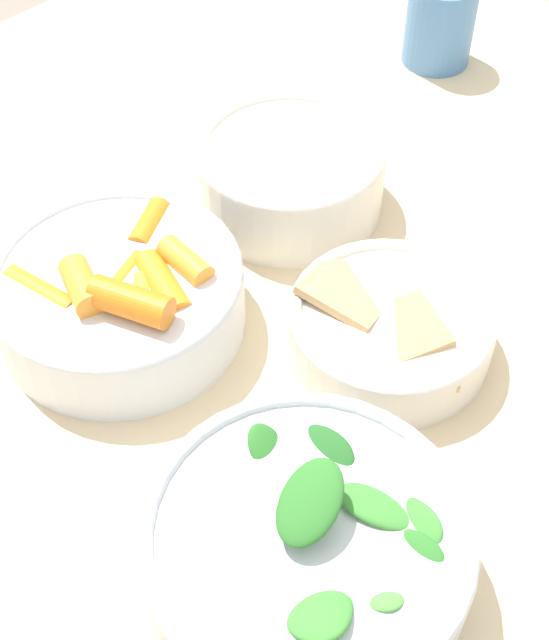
# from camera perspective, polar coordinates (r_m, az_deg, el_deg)

# --- Properties ---
(dining_table) EXTENTS (1.12, 0.97, 0.77)m
(dining_table) POSITION_cam_1_polar(r_m,az_deg,el_deg) (0.75, -1.94, -6.16)
(dining_table) COLOR beige
(dining_table) RESTS_ON ground_plane
(bowl_carrots) EXTENTS (0.18, 0.18, 0.08)m
(bowl_carrots) POSITION_cam_1_polar(r_m,az_deg,el_deg) (0.65, -9.90, 1.67)
(bowl_carrots) COLOR silver
(bowl_carrots) RESTS_ON dining_table
(bowl_greens) EXTENTS (0.19, 0.19, 0.09)m
(bowl_greens) POSITION_cam_1_polar(r_m,az_deg,el_deg) (0.52, 2.14, -14.60)
(bowl_greens) COLOR silver
(bowl_greens) RESTS_ON dining_table
(bowl_beans_hotdog) EXTENTS (0.15, 0.15, 0.06)m
(bowl_beans_hotdog) POSITION_cam_1_polar(r_m,az_deg,el_deg) (0.73, 1.01, 9.13)
(bowl_beans_hotdog) COLOR silver
(bowl_beans_hotdog) RESTS_ON dining_table
(bowl_cookies) EXTENTS (0.14, 0.14, 0.05)m
(bowl_cookies) POSITION_cam_1_polar(r_m,az_deg,el_deg) (0.63, 7.46, -0.52)
(bowl_cookies) COLOR silver
(bowl_cookies) RESTS_ON dining_table
(cup) EXTENTS (0.07, 0.07, 0.08)m
(cup) POSITION_cam_1_polar(r_m,az_deg,el_deg) (0.92, 10.55, 18.20)
(cup) COLOR #4C7FB7
(cup) RESTS_ON dining_table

